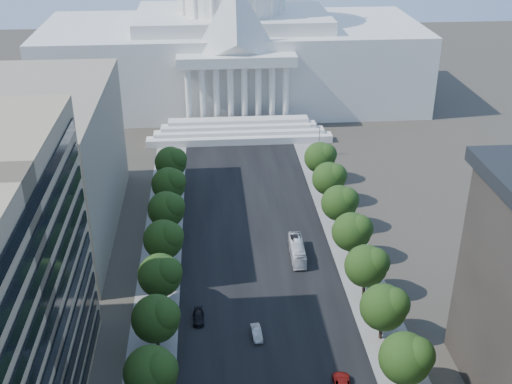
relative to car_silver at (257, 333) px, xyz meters
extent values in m
cube|color=black|center=(2.12, 28.04, -0.74)|extent=(30.00, 260.00, 0.01)
cube|color=gray|center=(-16.88, 28.04, -0.74)|extent=(8.00, 260.00, 0.02)
cube|color=gray|center=(21.12, 28.04, -0.74)|extent=(8.00, 260.00, 0.02)
cube|color=white|center=(2.12, 123.04, 11.76)|extent=(120.00, 50.00, 25.00)
cube|color=white|center=(2.12, 123.04, 26.26)|extent=(60.00, 40.00, 4.00)
cube|color=white|center=(2.12, 96.04, 19.76)|extent=(34.00, 8.00, 3.00)
cube|color=gray|center=(-45.88, 38.04, 14.26)|extent=(38.00, 52.00, 30.00)
sphere|color=black|center=(-15.88, -13.96, 5.43)|extent=(7.60, 7.60, 7.60)
sphere|color=black|center=(-14.55, -14.72, 6.57)|extent=(5.32, 5.32, 5.32)
cylinder|color=#33261C|center=(-15.88, -1.96, 0.73)|extent=(0.56, 0.56, 2.94)
sphere|color=black|center=(-15.88, -1.96, 5.43)|extent=(7.60, 7.60, 7.60)
sphere|color=black|center=(-14.55, -2.72, 6.57)|extent=(5.32, 5.32, 5.32)
cylinder|color=#33261C|center=(-15.88, 10.04, 0.73)|extent=(0.56, 0.56, 2.94)
sphere|color=black|center=(-15.88, 10.04, 5.43)|extent=(7.60, 7.60, 7.60)
sphere|color=black|center=(-14.55, 9.28, 6.57)|extent=(5.32, 5.32, 5.32)
cylinder|color=#33261C|center=(-15.88, 22.04, 0.73)|extent=(0.56, 0.56, 2.94)
sphere|color=black|center=(-15.88, 22.04, 5.43)|extent=(7.60, 7.60, 7.60)
sphere|color=black|center=(-14.55, 21.28, 6.57)|extent=(5.32, 5.32, 5.32)
cylinder|color=#33261C|center=(-15.88, 34.04, 0.73)|extent=(0.56, 0.56, 2.94)
sphere|color=black|center=(-15.88, 34.04, 5.43)|extent=(7.60, 7.60, 7.60)
sphere|color=black|center=(-14.55, 33.28, 6.57)|extent=(5.32, 5.32, 5.32)
cylinder|color=#33261C|center=(-15.88, 46.04, 0.73)|extent=(0.56, 0.56, 2.94)
sphere|color=black|center=(-15.88, 46.04, 5.43)|extent=(7.60, 7.60, 7.60)
sphere|color=black|center=(-14.55, 45.28, 6.57)|extent=(5.32, 5.32, 5.32)
cylinder|color=#33261C|center=(-15.88, 58.04, 0.73)|extent=(0.56, 0.56, 2.94)
sphere|color=black|center=(-15.88, 58.04, 5.43)|extent=(7.60, 7.60, 7.60)
sphere|color=black|center=(-14.55, 57.28, 6.57)|extent=(5.32, 5.32, 5.32)
cylinder|color=#33261C|center=(20.12, -13.96, 0.73)|extent=(0.56, 0.56, 2.94)
sphere|color=black|center=(20.12, -13.96, 5.43)|extent=(7.60, 7.60, 7.60)
sphere|color=black|center=(21.45, -14.72, 6.57)|extent=(5.32, 5.32, 5.32)
cylinder|color=#33261C|center=(20.12, -1.96, 0.73)|extent=(0.56, 0.56, 2.94)
sphere|color=black|center=(20.12, -1.96, 5.43)|extent=(7.60, 7.60, 7.60)
sphere|color=black|center=(21.45, -2.72, 6.57)|extent=(5.32, 5.32, 5.32)
cylinder|color=#33261C|center=(20.12, 10.04, 0.73)|extent=(0.56, 0.56, 2.94)
sphere|color=black|center=(20.12, 10.04, 5.43)|extent=(7.60, 7.60, 7.60)
sphere|color=black|center=(21.45, 9.28, 6.57)|extent=(5.32, 5.32, 5.32)
cylinder|color=#33261C|center=(20.12, 22.04, 0.73)|extent=(0.56, 0.56, 2.94)
sphere|color=black|center=(20.12, 22.04, 5.43)|extent=(7.60, 7.60, 7.60)
sphere|color=black|center=(21.45, 21.28, 6.57)|extent=(5.32, 5.32, 5.32)
cylinder|color=#33261C|center=(20.12, 34.04, 0.73)|extent=(0.56, 0.56, 2.94)
sphere|color=black|center=(20.12, 34.04, 5.43)|extent=(7.60, 7.60, 7.60)
sphere|color=black|center=(21.45, 33.28, 6.57)|extent=(5.32, 5.32, 5.32)
cylinder|color=#33261C|center=(20.12, 46.04, 0.73)|extent=(0.56, 0.56, 2.94)
sphere|color=black|center=(20.12, 46.04, 5.43)|extent=(7.60, 7.60, 7.60)
sphere|color=black|center=(21.45, 45.28, 6.57)|extent=(5.32, 5.32, 5.32)
cylinder|color=#33261C|center=(20.12, 58.04, 0.73)|extent=(0.56, 0.56, 2.94)
sphere|color=black|center=(20.12, 58.04, 5.43)|extent=(7.60, 7.60, 7.60)
sphere|color=black|center=(21.45, 57.28, 6.57)|extent=(5.32, 5.32, 5.32)
cylinder|color=gray|center=(22.62, -1.96, 3.76)|extent=(0.18, 0.18, 9.00)
cylinder|color=gray|center=(21.42, -1.96, 8.06)|extent=(2.40, 0.14, 0.14)
sphere|color=gray|center=(20.32, -1.96, 7.96)|extent=(0.44, 0.44, 0.44)
cylinder|color=gray|center=(22.62, 23.04, 3.76)|extent=(0.18, 0.18, 9.00)
cylinder|color=gray|center=(21.42, 23.04, 8.06)|extent=(2.40, 0.14, 0.14)
sphere|color=gray|center=(20.32, 23.04, 7.96)|extent=(0.44, 0.44, 0.44)
cylinder|color=gray|center=(22.62, 48.04, 3.76)|extent=(0.18, 0.18, 9.00)
cylinder|color=gray|center=(21.42, 48.04, 8.06)|extent=(2.40, 0.14, 0.14)
sphere|color=gray|center=(20.32, 48.04, 7.96)|extent=(0.44, 0.44, 0.44)
cylinder|color=gray|center=(22.62, 73.04, 3.76)|extent=(0.18, 0.18, 9.00)
cylinder|color=gray|center=(21.42, 73.04, 8.06)|extent=(2.40, 0.14, 0.14)
sphere|color=gray|center=(20.32, 73.04, 7.96)|extent=(0.44, 0.44, 0.44)
imported|color=#A3A4AA|center=(0.00, 0.00, 0.00)|extent=(1.93, 4.58, 1.47)
imported|color=maroon|center=(11.62, -12.72, 0.04)|extent=(2.95, 5.73, 1.55)
imported|color=black|center=(-9.47, 4.98, -0.09)|extent=(1.88, 4.49, 1.29)
imported|color=silver|center=(9.96, 23.60, 0.77)|extent=(2.85, 10.89, 3.01)
camera|label=1|loc=(-6.77, -83.08, 67.45)|focal=45.00mm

